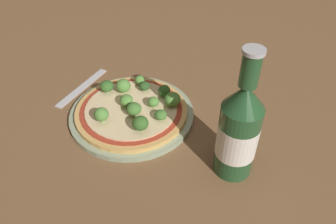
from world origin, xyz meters
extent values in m
plane|color=brown|center=(0.00, 0.00, 0.00)|extent=(3.00, 3.00, 0.00)
cylinder|color=#93A384|center=(-0.01, -0.02, 0.01)|extent=(0.26, 0.26, 0.01)
cylinder|color=tan|center=(-0.01, -0.02, 0.02)|extent=(0.23, 0.23, 0.01)
cylinder|color=#A83823|center=(-0.01, -0.02, 0.02)|extent=(0.21, 0.21, 0.00)
cylinder|color=beige|center=(-0.01, -0.02, 0.02)|extent=(0.19, 0.19, 0.00)
cylinder|color=#7A9E5B|center=(0.06, 0.00, 0.03)|extent=(0.01, 0.01, 0.01)
ellipsoid|color=#477A33|center=(0.06, 0.00, 0.04)|extent=(0.02, 0.02, 0.02)
cylinder|color=#7A9E5B|center=(0.02, -0.03, 0.03)|extent=(0.01, 0.01, 0.01)
ellipsoid|color=#477A33|center=(0.02, -0.03, 0.04)|extent=(0.03, 0.03, 0.02)
cylinder|color=#7A9E5B|center=(0.02, 0.01, 0.03)|extent=(0.01, 0.01, 0.01)
ellipsoid|color=#568E3D|center=(0.02, 0.01, 0.04)|extent=(0.02, 0.02, 0.02)
cylinder|color=#7A9E5B|center=(-0.03, 0.04, 0.03)|extent=(0.01, 0.01, 0.01)
ellipsoid|color=#2D5123|center=(-0.03, 0.04, 0.04)|extent=(0.02, 0.02, 0.02)
cylinder|color=#7A9E5B|center=(-0.06, 0.04, 0.03)|extent=(0.01, 0.01, 0.01)
ellipsoid|color=#568E3D|center=(-0.06, 0.04, 0.04)|extent=(0.02, 0.02, 0.02)
cylinder|color=#7A9E5B|center=(0.06, -0.05, 0.03)|extent=(0.01, 0.01, 0.01)
ellipsoid|color=#386628|center=(0.06, -0.05, 0.04)|extent=(0.03, 0.03, 0.03)
cylinder|color=#7A9E5B|center=(-0.09, -0.03, 0.03)|extent=(0.01, 0.01, 0.01)
ellipsoid|color=#386628|center=(-0.09, -0.03, 0.04)|extent=(0.03, 0.03, 0.02)
cylinder|color=#7A9E5B|center=(0.01, 0.06, 0.03)|extent=(0.01, 0.01, 0.01)
ellipsoid|color=#386628|center=(0.01, 0.06, 0.04)|extent=(0.03, 0.03, 0.02)
cylinder|color=#7A9E5B|center=(-0.01, -0.09, 0.03)|extent=(0.01, 0.01, 0.01)
ellipsoid|color=#568E3D|center=(-0.01, -0.09, 0.04)|extent=(0.03, 0.03, 0.03)
cylinder|color=#7A9E5B|center=(-0.02, -0.02, 0.03)|extent=(0.01, 0.01, 0.01)
ellipsoid|color=#568E3D|center=(-0.02, -0.02, 0.04)|extent=(0.03, 0.03, 0.02)
cylinder|color=#7A9E5B|center=(-0.06, 0.00, 0.03)|extent=(0.01, 0.01, 0.01)
ellipsoid|color=#568E3D|center=(-0.06, 0.00, 0.04)|extent=(0.03, 0.03, 0.03)
cylinder|color=#7A9E5B|center=(0.04, 0.05, 0.03)|extent=(0.01, 0.01, 0.01)
ellipsoid|color=#568E3D|center=(0.04, 0.05, 0.04)|extent=(0.03, 0.03, 0.03)
cylinder|color=#234C28|center=(0.22, 0.03, 0.07)|extent=(0.07, 0.07, 0.14)
cylinder|color=silver|center=(0.22, 0.03, 0.07)|extent=(0.07, 0.07, 0.06)
cone|color=#234C28|center=(0.22, 0.03, 0.16)|extent=(0.07, 0.07, 0.04)
cylinder|color=#234C28|center=(0.22, 0.03, 0.21)|extent=(0.03, 0.03, 0.05)
cylinder|color=#B2B2B7|center=(0.22, 0.03, 0.24)|extent=(0.03, 0.03, 0.01)
cube|color=silver|center=(-0.17, -0.04, 0.00)|extent=(0.07, 0.16, 0.00)
camera|label=1|loc=(0.43, -0.32, 0.46)|focal=35.00mm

